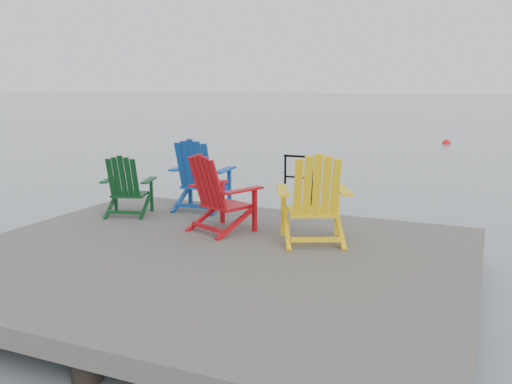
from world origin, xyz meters
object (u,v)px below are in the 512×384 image
at_px(chair_yellow, 314,198).
at_px(chair_blue, 200,175).
at_px(chair_green, 127,185).
at_px(chair_red, 219,193).
at_px(buoy_b, 446,144).
at_px(handrail, 298,178).

bearing_deg(chair_yellow, chair_blue, 129.60).
height_order(chair_green, chair_blue, chair_blue).
distance_m(chair_red, buoy_b, 18.56).
bearing_deg(chair_yellow, chair_green, 149.78).
height_order(handrail, buoy_b, handrail).
xyz_separation_m(chair_yellow, buoy_b, (0.17, 18.48, -1.07)).
bearing_deg(chair_yellow, handrail, 90.92).
height_order(chair_red, chair_yellow, chair_yellow).
xyz_separation_m(chair_green, chair_yellow, (3.07, -0.29, 0.11)).
bearing_deg(chair_red, chair_green, -167.76).
distance_m(chair_green, chair_blue, 1.15).
relative_size(handrail, chair_green, 0.97).
bearing_deg(chair_red, chair_blue, 151.61).
height_order(handrail, chair_yellow, chair_yellow).
relative_size(chair_green, chair_blue, 0.82).
height_order(handrail, chair_red, chair_red).
relative_size(chair_blue, buoy_b, 3.01).
distance_m(chair_green, chair_yellow, 3.09).
relative_size(chair_blue, chair_red, 1.07).
bearing_deg(buoy_b, chair_yellow, -90.53).
bearing_deg(chair_red, chair_yellow, 21.11).
bearing_deg(chair_yellow, buoy_b, 64.72).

